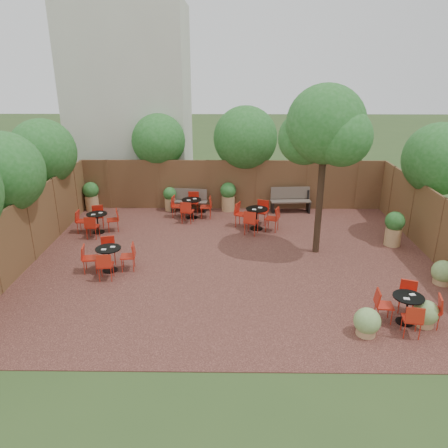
{
  "coord_description": "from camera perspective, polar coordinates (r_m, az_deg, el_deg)",
  "views": [
    {
      "loc": [
        -0.13,
        -11.76,
        5.58
      ],
      "look_at": [
        -0.29,
        0.5,
        1.0
      ],
      "focal_mm": 34.61,
      "sensor_mm": 36.0,
      "label": 1
    }
  ],
  "objects": [
    {
      "name": "overhang_foliage",
      "position": [
        14.52,
        -7.35,
        8.96
      ],
      "size": [
        15.81,
        10.73,
        2.7
      ],
      "color": "#21621F",
      "rests_on": "ground"
    },
    {
      "name": "bistro_tables",
      "position": [
        13.96,
        -2.9,
        -1.16
      ],
      "size": [
        10.03,
        8.52,
        0.88
      ],
      "color": "black",
      "rests_on": "courtyard_paving"
    },
    {
      "name": "fence_left",
      "position": [
        13.92,
        -24.26,
        -0.61
      ],
      "size": [
        0.08,
        10.0,
        2.0
      ],
      "primitive_type": "cube",
      "color": "#522D1E",
      "rests_on": "ground"
    },
    {
      "name": "courtyard_paving",
      "position": [
        13.01,
        1.25,
        -4.87
      ],
      "size": [
        12.0,
        10.0,
        0.02
      ],
      "primitive_type": "cube",
      "color": "#351A15",
      "rests_on": "ground"
    },
    {
      "name": "fence_right",
      "position": [
        14.03,
        26.61,
        -0.83
      ],
      "size": [
        0.08,
        10.0,
        2.0
      ],
      "primitive_type": "cube",
      "color": "#522D1E",
      "rests_on": "ground"
    },
    {
      "name": "courtyard_tree",
      "position": [
        12.87,
        13.2,
        11.96
      ],
      "size": [
        2.52,
        2.42,
        5.07
      ],
      "rotation": [
        0.0,
        0.0,
        0.01
      ],
      "color": "black",
      "rests_on": "courtyard_paving"
    },
    {
      "name": "fence_back",
      "position": [
        17.37,
        1.15,
        5.19
      ],
      "size": [
        12.0,
        0.08,
        2.0
      ],
      "primitive_type": "cube",
      "color": "#522D1E",
      "rests_on": "ground"
    },
    {
      "name": "neighbour_building",
      "position": [
        20.3,
        -12.14,
        15.58
      ],
      "size": [
        5.0,
        4.0,
        8.0
      ],
      "primitive_type": "cube",
      "color": "beige",
      "rests_on": "ground"
    },
    {
      "name": "park_bench_left",
      "position": [
        17.23,
        -4.63,
        3.18
      ],
      "size": [
        1.47,
        0.6,
        0.89
      ],
      "rotation": [
        0.0,
        0.0,
        -0.1
      ],
      "color": "brown",
      "rests_on": "courtyard_paving"
    },
    {
      "name": "park_bench_right",
      "position": [
        17.32,
        8.76,
        3.25
      ],
      "size": [
        1.6,
        0.62,
        0.97
      ],
      "rotation": [
        0.0,
        0.0,
        0.07
      ],
      "color": "brown",
      "rests_on": "courtyard_paving"
    },
    {
      "name": "low_shrubs",
      "position": [
        11.33,
        23.96,
        -9.09
      ],
      "size": [
        3.31,
        2.95,
        0.65
      ],
      "color": "tan",
      "rests_on": "courtyard_paving"
    },
    {
      "name": "ground",
      "position": [
        13.01,
        1.25,
        -4.91
      ],
      "size": [
        80.0,
        80.0,
        0.0
      ],
      "primitive_type": "plane",
      "color": "#354F23",
      "rests_on": "ground"
    },
    {
      "name": "planters",
      "position": [
        16.29,
        -1.04,
        2.76
      ],
      "size": [
        11.44,
        4.08,
        1.15
      ],
      "color": "tan",
      "rests_on": "courtyard_paving"
    }
  ]
}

